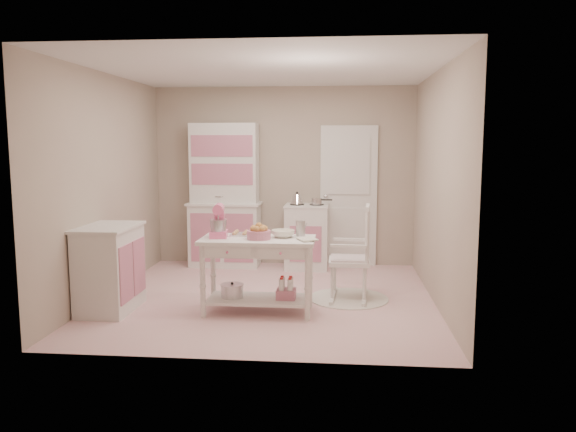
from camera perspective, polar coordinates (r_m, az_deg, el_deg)
The scene contains 14 objects.
room_shell at distance 6.37m, azimuth -2.12°, elevation 6.12°, with size 3.84×3.84×2.62m.
door at distance 8.23m, azimuth 6.16°, elevation 2.02°, with size 0.82×0.05×2.04m, color white.
hutch at distance 8.18m, azimuth -6.47°, elevation 2.13°, with size 1.06×0.50×2.08m, color white.
stove at distance 8.05m, azimuth 1.91°, elevation -2.08°, with size 0.62×0.57×0.92m, color white.
base_cabinet at distance 6.34m, azimuth -17.66°, elevation -5.08°, with size 0.54×0.84×0.92m, color white.
lace_rug at distance 6.61m, azimuth 6.18°, elevation -8.31°, with size 0.92×0.92×0.01m, color white.
rocking_chair at distance 6.48m, azimuth 6.25°, elevation -3.67°, with size 0.48×0.72×1.10m, color white.
work_table at distance 5.99m, azimuth -3.07°, elevation -6.04°, with size 1.20×0.60×0.80m, color white.
stand_mixer at distance 5.98m, azimuth -7.07°, elevation -0.55°, with size 0.20×0.28×0.34m, color pink.
cookie_tray at distance 6.11m, azimuth -4.24°, elevation -1.88°, with size 0.34×0.24×0.02m, color silver.
bread_basket at distance 5.85m, azimuth -2.98°, elevation -1.92°, with size 0.25×0.25×0.09m, color #C5718C.
mixing_bowl at distance 5.95m, azimuth -0.51°, elevation -1.81°, with size 0.25×0.25×0.08m, color white.
metal_pitcher at distance 6.01m, azimuth 1.28°, elevation -1.27°, with size 0.10×0.10×0.17m, color silver.
recipe_book at distance 5.74m, azimuth 1.18°, elevation -2.43°, with size 0.17×0.23×0.02m, color white.
Camera 1 is at (0.82, -6.32, 1.80)m, focal length 35.00 mm.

